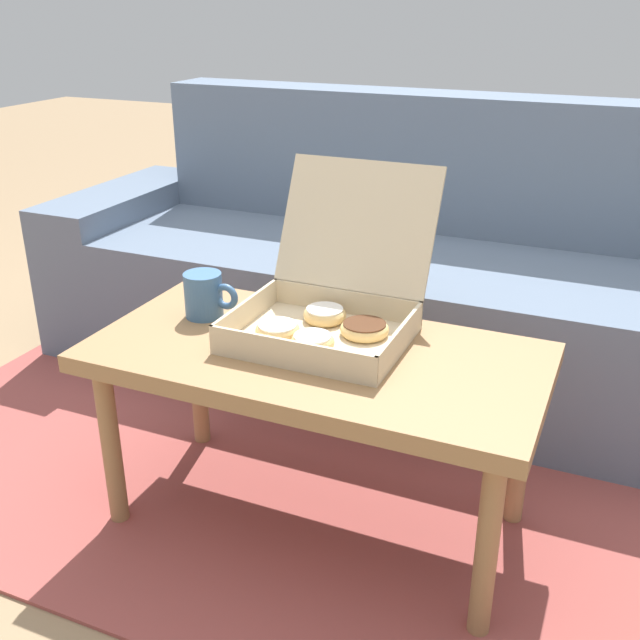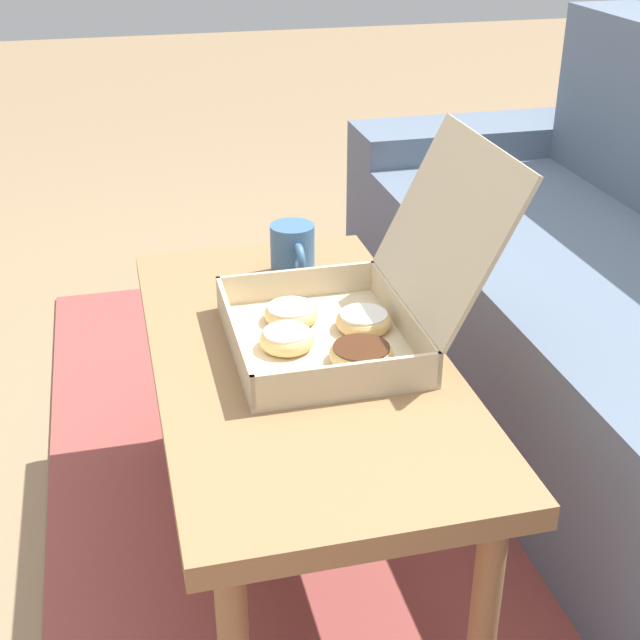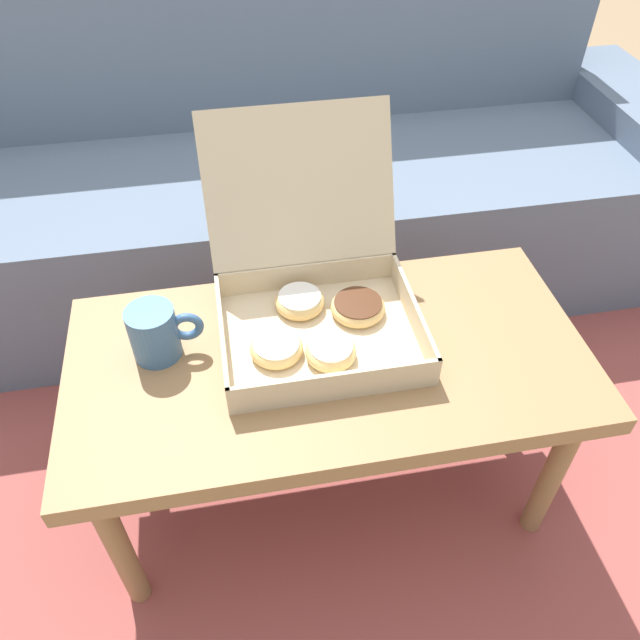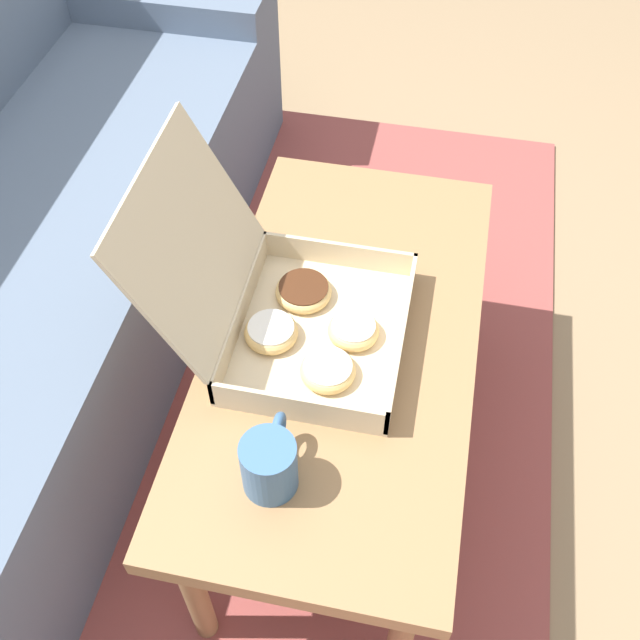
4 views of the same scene
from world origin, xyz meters
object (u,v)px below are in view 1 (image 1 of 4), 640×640
Objects in this scene: couch at (423,287)px; coffee_table at (316,371)px; coffee_mug at (205,295)px; pastry_box at (330,306)px.

couch is 2.50× the size of coffee_table.
couch is at bearing 90.00° from coffee_table.
couch reaches higher than coffee_table.
coffee_mug reaches higher than coffee_table.
coffee_mug is at bearing -172.95° from pastry_box.
coffee_table is 0.34m from coffee_mug.
coffee_table is at bearing -11.16° from coffee_mug.
couch is 0.86m from coffee_table.
couch is at bearing 89.30° from pastry_box.
pastry_box is (-0.01, -0.75, 0.22)m from couch.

